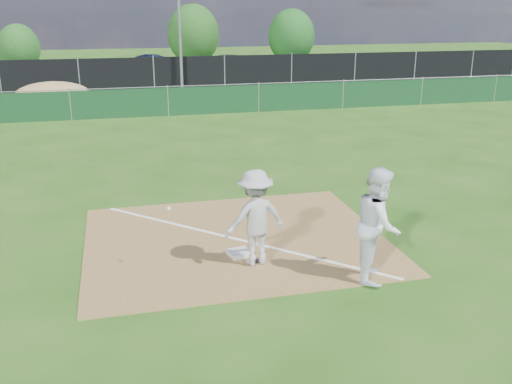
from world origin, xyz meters
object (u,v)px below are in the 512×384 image
play_at_first (255,218)px  tree_mid (193,34)px  car_right (236,66)px  light_pole (179,15)px  first_base (239,253)px  car_left (34,70)px  car_mid (159,67)px  tree_left (19,48)px  tree_right (291,36)px  runner (378,224)px

play_at_first → tree_mid: 35.33m
play_at_first → car_right: play_at_first is taller
light_pole → first_base: 22.88m
first_base → car_left: car_left is taller
light_pole → play_at_first: bearing=-93.4°
car_left → car_mid: size_ratio=0.93×
light_pole → car_left: size_ratio=1.90×
car_right → car_mid: bearing=90.1°
play_at_first → tree_left: (-8.49, 33.56, 0.79)m
first_base → car_right: 28.45m
car_mid → light_pole: bearing=177.9°
car_mid → tree_left: tree_left is taller
tree_mid → tree_left: bearing=-172.8°
tree_left → tree_mid: bearing=7.2°
car_mid → car_right: (5.01, -0.07, -0.05)m
tree_right → tree_mid: bearing=175.3°
play_at_first → car_right: 28.80m
play_at_first → car_mid: (0.57, 28.33, -0.16)m
play_at_first → car_left: (-7.04, 28.53, -0.19)m
tree_left → tree_mid: tree_mid is taller
car_right → play_at_first: bearing=169.7°
tree_left → tree_mid: size_ratio=0.72×
tree_mid → first_base: bearing=-96.6°
car_right → tree_mid: tree_mid is taller
car_left → tree_right: (18.39, 5.95, 1.47)m
first_base → car_mid: 27.94m
tree_mid → tree_right: (7.58, -0.62, -0.19)m
first_base → play_at_first: bearing=-62.2°
play_at_first → car_right: (5.58, 28.25, -0.21)m
car_left → first_base: bearing=-163.4°
play_at_first → car_mid: 28.33m
play_at_first → tree_right: size_ratio=0.52×
tree_mid → tree_right: size_ratio=1.09×
runner → car_right: size_ratio=0.42×
play_at_first → tree_mid: size_ratio=0.48×
car_left → car_mid: car_mid is taller
car_right → tree_mid: size_ratio=1.04×
first_base → runner: bearing=-34.3°
first_base → car_left: bearing=103.6°
first_base → car_right: bearing=78.2°
light_pole → first_base: light_pole is taller
play_at_first → car_mid: play_at_first is taller
runner → car_left: bearing=40.1°
first_base → tree_right: bearing=71.2°
first_base → tree_left: tree_left is taller
tree_left → light_pole: bearing=-47.3°
runner → tree_left: (-10.40, 34.60, 0.71)m
play_at_first → tree_right: tree_right is taller
runner → tree_left: size_ratio=0.60×
tree_mid → tree_right: tree_mid is taller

